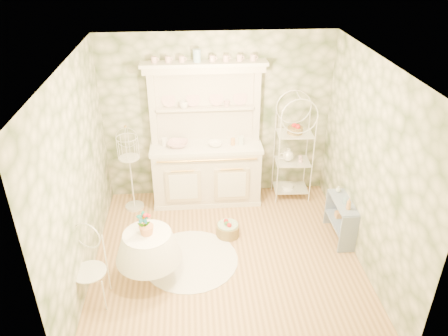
{
  "coord_description": "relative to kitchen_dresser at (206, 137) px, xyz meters",
  "views": [
    {
      "loc": [
        -0.41,
        -4.65,
        3.99
      ],
      "look_at": [
        0.0,
        0.5,
        1.15
      ],
      "focal_mm": 35.0,
      "sensor_mm": 36.0,
      "label": 1
    }
  ],
  "objects": [
    {
      "name": "wall_back",
      "position": [
        0.2,
        0.28,
        0.21
      ],
      "size": [
        3.6,
        3.6,
        0.0
      ],
      "primitive_type": "plane",
      "color": "beige",
      "rests_on": "floor"
    },
    {
      "name": "ceiling",
      "position": [
        0.2,
        -1.52,
        1.56
      ],
      "size": [
        3.6,
        3.6,
        0.0
      ],
      "primitive_type": "plane",
      "color": "white",
      "rests_on": "floor"
    },
    {
      "name": "side_shelf",
      "position": [
        1.88,
        -1.16,
        -0.85
      ],
      "size": [
        0.29,
        0.71,
        0.6
      ],
      "primitive_type": "cube",
      "rotation": [
        0.0,
        0.0,
        -0.04
      ],
      "color": "#7D8EAB",
      "rests_on": "floor"
    },
    {
      "name": "kitchen_dresser",
      "position": [
        0.0,
        0.0,
        0.0
      ],
      "size": [
        1.87,
        0.61,
        2.29
      ],
      "primitive_type": "cube",
      "color": "silver",
      "rests_on": "floor"
    },
    {
      "name": "birdcage_stand",
      "position": [
        -1.19,
        -0.14,
        -0.44
      ],
      "size": [
        0.34,
        0.34,
        1.41
      ],
      "primitive_type": "cube",
      "rotation": [
        0.0,
        0.0,
        -0.03
      ],
      "color": "white",
      "rests_on": "floor"
    },
    {
      "name": "bottle_amber",
      "position": [
        1.88,
        -1.35,
        -0.46
      ],
      "size": [
        0.08,
        0.08,
        0.17
      ],
      "primitive_type": "imported",
      "rotation": [
        0.0,
        0.0,
        -0.27
      ],
      "color": "tan",
      "rests_on": "side_shelf"
    },
    {
      "name": "round_table",
      "position": [
        -0.81,
        -1.82,
        -0.76
      ],
      "size": [
        0.76,
        0.76,
        0.77
      ],
      "primitive_type": "cylinder",
      "rotation": [
        0.0,
        0.0,
        0.07
      ],
      "color": "white",
      "rests_on": "floor"
    },
    {
      "name": "wall_left",
      "position": [
        -1.6,
        -1.52,
        0.21
      ],
      "size": [
        3.6,
        3.6,
        0.0
      ],
      "primitive_type": "plane",
      "color": "beige",
      "rests_on": "floor"
    },
    {
      "name": "floor_basket",
      "position": [
        0.26,
        -1.0,
        -1.03
      ],
      "size": [
        0.37,
        0.37,
        0.24
      ],
      "primitive_type": "cylinder",
      "rotation": [
        0.0,
        0.0,
        0.02
      ],
      "color": "olive",
      "rests_on": "floor"
    },
    {
      "name": "floor",
      "position": [
        0.2,
        -1.52,
        -1.15
      ],
      "size": [
        3.6,
        3.6,
        0.0
      ],
      "primitive_type": "plane",
      "color": "tan",
      "rests_on": "ground"
    },
    {
      "name": "cup_left",
      "position": [
        -0.32,
        0.15,
        0.47
      ],
      "size": [
        0.17,
        0.17,
        0.11
      ],
      "primitive_type": "imported",
      "rotation": [
        0.0,
        0.0,
        0.27
      ],
      "color": "white",
      "rests_on": "kitchen_dresser"
    },
    {
      "name": "bottle_blue",
      "position": [
        1.88,
        -1.2,
        -0.49
      ],
      "size": [
        0.07,
        0.07,
        0.11
      ],
      "primitive_type": "imported",
      "rotation": [
        0.0,
        0.0,
        -0.41
      ],
      "color": "#95C1DC",
      "rests_on": "side_shelf"
    },
    {
      "name": "bakers_rack",
      "position": [
        1.41,
        0.02,
        -0.21
      ],
      "size": [
        0.6,
        0.45,
        1.87
      ],
      "primitive_type": "cube",
      "rotation": [
        0.0,
        0.0,
        -0.05
      ],
      "color": "white",
      "rests_on": "floor"
    },
    {
      "name": "potted_geranium",
      "position": [
        -0.83,
        -1.83,
        -0.3
      ],
      "size": [
        0.18,
        0.13,
        0.31
      ],
      "primitive_type": "imported",
      "rotation": [
        0.0,
        0.0,
        0.14
      ],
      "color": "#3F7238",
      "rests_on": "round_table"
    },
    {
      "name": "wall_front",
      "position": [
        0.2,
        -3.32,
        0.21
      ],
      "size": [
        3.6,
        3.6,
        0.0
      ],
      "primitive_type": "plane",
      "color": "beige",
      "rests_on": "floor"
    },
    {
      "name": "bowl_white",
      "position": [
        0.15,
        -0.04,
        -0.13
      ],
      "size": [
        0.28,
        0.28,
        0.07
      ],
      "primitive_type": "imported",
      "rotation": [
        0.0,
        0.0,
        0.43
      ],
      "color": "white",
      "rests_on": "kitchen_dresser"
    },
    {
      "name": "cup_right",
      "position": [
        0.34,
        0.16,
        0.47
      ],
      "size": [
        0.1,
        0.1,
        0.09
      ],
      "primitive_type": "imported",
      "rotation": [
        0.0,
        0.0,
        0.02
      ],
      "color": "white",
      "rests_on": "kitchen_dresser"
    },
    {
      "name": "cafe_chair",
      "position": [
        -1.48,
        -2.15,
        -0.73
      ],
      "size": [
        0.5,
        0.5,
        0.83
      ],
      "primitive_type": "cube",
      "rotation": [
        0.0,
        0.0,
        -0.39
      ],
      "color": "white",
      "rests_on": "floor"
    },
    {
      "name": "bottle_glass",
      "position": [
        1.88,
        -0.9,
        -0.5
      ],
      "size": [
        0.1,
        0.1,
        0.1
      ],
      "primitive_type": "imported",
      "rotation": [
        0.0,
        0.0,
        0.41
      ],
      "color": "silver",
      "rests_on": "side_shelf"
    },
    {
      "name": "bowl_floral",
      "position": [
        -0.44,
        -0.01,
        -0.13
      ],
      "size": [
        0.36,
        0.36,
        0.08
      ],
      "primitive_type": "imported",
      "rotation": [
        0.0,
        0.0,
        -0.16
      ],
      "color": "white",
      "rests_on": "kitchen_dresser"
    },
    {
      "name": "wall_right",
      "position": [
        2.0,
        -1.52,
        0.21
      ],
      "size": [
        3.6,
        3.6,
        0.0
      ],
      "primitive_type": "plane",
      "color": "beige",
      "rests_on": "floor"
    },
    {
      "name": "lace_rug",
      "position": [
        -0.3,
        -1.51,
        -1.14
      ],
      "size": [
        1.32,
        1.32,
        0.01
      ],
      "primitive_type": "cylinder",
      "rotation": [
        0.0,
        0.0,
        -0.02
      ],
      "color": "white",
      "rests_on": "floor"
    }
  ]
}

